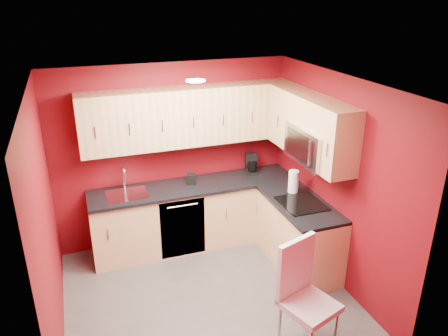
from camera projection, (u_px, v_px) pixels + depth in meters
floor at (208, 297)px, 5.12m from camera, size 3.20×3.20×0.00m
ceiling at (204, 85)px, 4.17m from camera, size 3.20×3.20×0.00m
wall_back at (173, 155)px, 5.95m from camera, size 3.20×0.00×3.20m
wall_front at (265, 285)px, 3.34m from camera, size 3.20×0.00×3.20m
wall_left at (46, 227)px, 4.15m from camera, size 0.00×3.00×3.00m
wall_right at (336, 181)px, 5.14m from camera, size 0.00×3.00×3.00m
base_cabinets_back at (195, 215)px, 6.06m from camera, size 2.80×0.60×0.87m
base_cabinets_right at (298, 235)px, 5.58m from camera, size 0.60×1.30×0.87m
countertop_back at (194, 186)px, 5.87m from camera, size 2.80×0.63×0.04m
countertop_right at (300, 204)px, 5.39m from camera, size 0.63×1.27×0.04m
upper_cabinets_back at (190, 116)px, 5.64m from camera, size 2.80×0.35×0.75m
upper_cabinets_right at (308, 121)px, 5.23m from camera, size 0.35×1.55×0.75m
microwave at (314, 145)px, 5.10m from camera, size 0.42×0.76×0.42m
cooktop at (301, 203)px, 5.34m from camera, size 0.50×0.55×0.01m
sink at (126, 191)px, 5.59m from camera, size 0.52×0.42×0.35m
dishwasher_front at (183, 228)px, 5.73m from camera, size 0.60×0.02×0.82m
downlight at (196, 81)px, 4.43m from camera, size 0.20×0.20×0.01m
coffee_maker at (252, 164)px, 6.20m from camera, size 0.22×0.25×0.27m
napkin_holder at (191, 179)px, 5.88m from camera, size 0.15×0.15×0.13m
paper_towel at (293, 182)px, 5.58m from camera, size 0.22×0.22×0.30m
dining_chair at (310, 300)px, 4.20m from camera, size 0.59×0.61×1.15m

